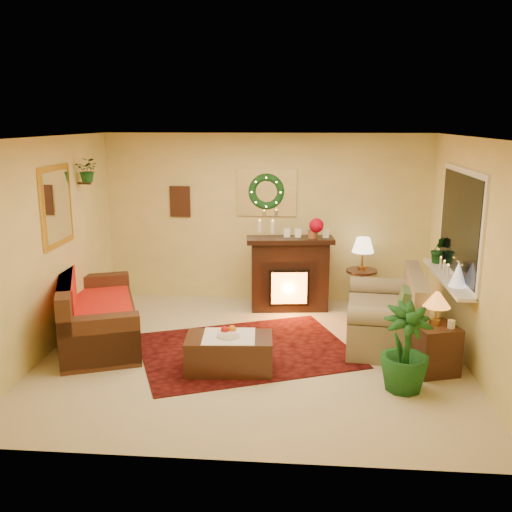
# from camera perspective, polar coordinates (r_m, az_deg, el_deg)

# --- Properties ---
(floor) EXTENTS (5.00, 5.00, 0.00)m
(floor) POSITION_cam_1_polar(r_m,az_deg,el_deg) (7.07, -0.25, -9.77)
(floor) COLOR beige
(floor) RESTS_ON ground
(ceiling) EXTENTS (5.00, 5.00, 0.00)m
(ceiling) POSITION_cam_1_polar(r_m,az_deg,el_deg) (6.50, -0.27, 11.80)
(ceiling) COLOR white
(ceiling) RESTS_ON ground
(wall_back) EXTENTS (5.00, 5.00, 0.00)m
(wall_back) POSITION_cam_1_polar(r_m,az_deg,el_deg) (8.87, 1.05, 3.79)
(wall_back) COLOR #EFD88C
(wall_back) RESTS_ON ground
(wall_front) EXTENTS (5.00, 5.00, 0.00)m
(wall_front) POSITION_cam_1_polar(r_m,az_deg,el_deg) (4.51, -2.83, -5.81)
(wall_front) COLOR #EFD88C
(wall_front) RESTS_ON ground
(wall_left) EXTENTS (4.50, 4.50, 0.00)m
(wall_left) POSITION_cam_1_polar(r_m,az_deg,el_deg) (7.32, -20.14, 0.89)
(wall_left) COLOR #EFD88C
(wall_left) RESTS_ON ground
(wall_right) EXTENTS (4.50, 4.50, 0.00)m
(wall_right) POSITION_cam_1_polar(r_m,az_deg,el_deg) (6.91, 20.86, 0.13)
(wall_right) COLOR #EFD88C
(wall_right) RESTS_ON ground
(area_rug) EXTENTS (3.04, 2.69, 0.01)m
(area_rug) POSITION_cam_1_polar(r_m,az_deg,el_deg) (7.17, -1.02, -9.38)
(area_rug) COLOR #690709
(area_rug) RESTS_ON floor
(sofa) EXTENTS (1.58, 2.25, 0.89)m
(sofa) POSITION_cam_1_polar(r_m,az_deg,el_deg) (7.64, -15.51, -5.03)
(sofa) COLOR #422E16
(sofa) RESTS_ON floor
(red_throw) EXTENTS (0.84, 1.37, 0.02)m
(red_throw) POSITION_cam_1_polar(r_m,az_deg,el_deg) (7.79, -15.55, -4.50)
(red_throw) COLOR #B4192A
(red_throw) RESTS_ON sofa
(fireplace) EXTENTS (1.17, 0.49, 1.04)m
(fireplace) POSITION_cam_1_polar(r_m,az_deg,el_deg) (8.52, 3.38, -1.81)
(fireplace) COLOR #311C16
(fireplace) RESTS_ON floor
(poinsettia) EXTENTS (0.21, 0.21, 0.21)m
(poinsettia) POSITION_cam_1_polar(r_m,az_deg,el_deg) (8.30, 6.06, 3.05)
(poinsettia) COLOR #AB011A
(poinsettia) RESTS_ON fireplace
(mantel_candle_a) EXTENTS (0.06, 0.06, 0.17)m
(mantel_candle_a) POSITION_cam_1_polar(r_m,az_deg,el_deg) (8.40, 0.37, 2.97)
(mantel_candle_a) COLOR white
(mantel_candle_a) RESTS_ON fireplace
(mantel_candle_b) EXTENTS (0.06, 0.06, 0.19)m
(mantel_candle_b) POSITION_cam_1_polar(r_m,az_deg,el_deg) (8.34, 1.68, 2.89)
(mantel_candle_b) COLOR white
(mantel_candle_b) RESTS_ON fireplace
(mantel_mirror) EXTENTS (0.92, 0.02, 0.72)m
(mantel_mirror) POSITION_cam_1_polar(r_m,az_deg,el_deg) (8.79, 1.05, 6.34)
(mantel_mirror) COLOR white
(mantel_mirror) RESTS_ON wall_back
(wreath) EXTENTS (0.55, 0.11, 0.55)m
(wreath) POSITION_cam_1_polar(r_m,az_deg,el_deg) (8.75, 1.03, 6.44)
(wreath) COLOR #194719
(wreath) RESTS_ON wall_back
(wall_art) EXTENTS (0.32, 0.03, 0.48)m
(wall_art) POSITION_cam_1_polar(r_m,az_deg,el_deg) (9.00, -7.60, 5.43)
(wall_art) COLOR #381E11
(wall_art) RESTS_ON wall_back
(gold_mirror) EXTENTS (0.03, 0.84, 1.00)m
(gold_mirror) POSITION_cam_1_polar(r_m,az_deg,el_deg) (7.51, -19.33, 4.75)
(gold_mirror) COLOR gold
(gold_mirror) RESTS_ON wall_left
(hanging_plant) EXTENTS (0.33, 0.28, 0.36)m
(hanging_plant) POSITION_cam_1_polar(r_m,az_deg,el_deg) (8.11, -16.39, 7.13)
(hanging_plant) COLOR #194719
(hanging_plant) RESTS_ON wall_left
(loveseat) EXTENTS (1.06, 1.65, 0.91)m
(loveseat) POSITION_cam_1_polar(r_m,az_deg,el_deg) (7.49, 12.72, -5.32)
(loveseat) COLOR tan
(loveseat) RESTS_ON floor
(window_frame) EXTENTS (0.03, 1.86, 1.36)m
(window_frame) POSITION_cam_1_polar(r_m,az_deg,el_deg) (7.38, 19.77, 3.00)
(window_frame) COLOR white
(window_frame) RESTS_ON wall_right
(window_glass) EXTENTS (0.02, 1.70, 1.22)m
(window_glass) POSITION_cam_1_polar(r_m,az_deg,el_deg) (7.38, 19.66, 3.00)
(window_glass) COLOR black
(window_glass) RESTS_ON wall_right
(window_sill) EXTENTS (0.22, 1.86, 0.04)m
(window_sill) POSITION_cam_1_polar(r_m,az_deg,el_deg) (7.50, 18.59, -2.09)
(window_sill) COLOR white
(window_sill) RESTS_ON wall_right
(mini_tree) EXTENTS (0.20, 0.20, 0.30)m
(mini_tree) POSITION_cam_1_polar(r_m,az_deg,el_deg) (7.04, 19.57, -1.72)
(mini_tree) COLOR white
(mini_tree) RESTS_ON window_sill
(sill_plant) EXTENTS (0.27, 0.22, 0.49)m
(sill_plant) POSITION_cam_1_polar(r_m,az_deg,el_deg) (8.10, 17.79, 0.66)
(sill_plant) COLOR #144611
(sill_plant) RESTS_ON window_sill
(side_table_round) EXTENTS (0.46, 0.46, 0.60)m
(side_table_round) POSITION_cam_1_polar(r_m,az_deg,el_deg) (8.76, 10.45, -3.11)
(side_table_round) COLOR #422911
(side_table_round) RESTS_ON floor
(lamp_cream) EXTENTS (0.33, 0.33, 0.50)m
(lamp_cream) POSITION_cam_1_polar(r_m,az_deg,el_deg) (8.64, 10.63, 0.47)
(lamp_cream) COLOR #FFE5B4
(lamp_cream) RESTS_ON side_table_round
(end_table_square) EXTENTS (0.57, 0.57, 0.56)m
(end_table_square) POSITION_cam_1_polar(r_m,az_deg,el_deg) (6.81, 17.37, -8.91)
(end_table_square) COLOR #3E200F
(end_table_square) RESTS_ON floor
(lamp_tiffany) EXTENTS (0.30, 0.30, 0.44)m
(lamp_tiffany) POSITION_cam_1_polar(r_m,az_deg,el_deg) (6.68, 17.59, -5.02)
(lamp_tiffany) COLOR orange
(lamp_tiffany) RESTS_ON end_table_square
(coffee_table) EXTENTS (1.01, 0.61, 0.41)m
(coffee_table) POSITION_cam_1_polar(r_m,az_deg,el_deg) (6.56, -2.70, -9.69)
(coffee_table) COLOR #47251C
(coffee_table) RESTS_ON floor
(fruit_bowl) EXTENTS (0.25, 0.25, 0.06)m
(fruit_bowl) POSITION_cam_1_polar(r_m,az_deg,el_deg) (6.47, -2.78, -7.74)
(fruit_bowl) COLOR white
(fruit_bowl) RESTS_ON coffee_table
(floor_palm) EXTENTS (1.93, 1.93, 2.81)m
(floor_palm) POSITION_cam_1_polar(r_m,az_deg,el_deg) (6.23, 14.70, -9.07)
(floor_palm) COLOR black
(floor_palm) RESTS_ON floor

